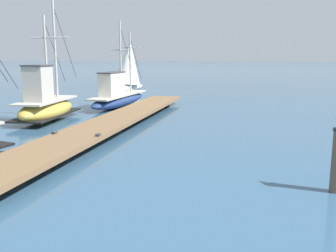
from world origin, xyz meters
name	(u,v)px	position (x,y,z in m)	size (l,w,h in m)	color
floating_dock	(116,120)	(-5.74, 14.28, 0.36)	(2.82, 18.37, 0.53)	brown
fishing_boat_0	(118,96)	(-7.76, 20.86, 0.64)	(2.18, 7.29, 5.09)	navy
fishing_boat_1	(45,105)	(-9.57, 15.45, 0.77)	(1.78, 6.06, 5.79)	gold
distant_sailboat	(129,66)	(-9.96, 30.83, 2.20)	(2.96, 4.61, 4.85)	silver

